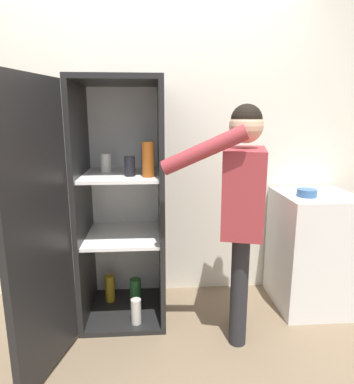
% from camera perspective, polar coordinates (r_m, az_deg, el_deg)
% --- Properties ---
extents(ground_plane, '(12.00, 12.00, 0.00)m').
position_cam_1_polar(ground_plane, '(2.37, -4.62, -26.77)').
color(ground_plane, '#7A664C').
extents(wall_back, '(7.00, 0.06, 2.55)m').
position_cam_1_polar(wall_back, '(2.82, -4.93, 7.93)').
color(wall_back, silver).
rests_on(wall_back, ground_plane).
extents(refrigerator, '(0.81, 1.22, 1.75)m').
position_cam_1_polar(refrigerator, '(2.46, -11.28, -2.64)').
color(refrigerator, black).
rests_on(refrigerator, ground_plane).
extents(person, '(0.72, 0.58, 1.58)m').
position_cam_1_polar(person, '(2.24, 10.74, -0.98)').
color(person, '#262628').
rests_on(person, ground_plane).
extents(counter, '(0.56, 0.60, 0.92)m').
position_cam_1_polar(counter, '(2.95, 21.55, -9.00)').
color(counter, white).
rests_on(counter, ground_plane).
extents(bowl, '(0.15, 0.15, 0.06)m').
position_cam_1_polar(bowl, '(2.70, 20.82, -0.13)').
color(bowl, '#335B8E').
rests_on(bowl, counter).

